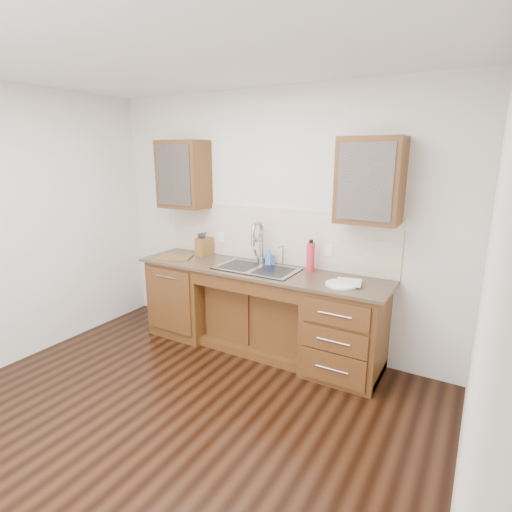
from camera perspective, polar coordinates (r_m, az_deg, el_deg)
The scene contains 26 objects.
ground at distance 3.49m, azimuth -12.63°, elevation -23.04°, with size 4.00×3.50×0.10m, color black.
ceiling at distance 2.87m, azimuth -16.09°, elevation 27.91°, with size 4.00×3.50×0.10m, color white.
wall_back at distance 4.32m, azimuth 2.68°, elevation 5.01°, with size 4.00×0.10×2.70m, color silver.
wall_right at distance 2.10m, azimuth 30.85°, elevation -7.33°, with size 0.10×3.50×2.70m, color silver.
base_cabinet_left at distance 4.77m, azimuth -9.71°, elevation -5.57°, with size 0.70×0.62×0.88m, color #593014.
base_cabinet_center at distance 4.37m, azimuth 0.87°, elevation -8.56°, with size 1.20×0.44×0.70m, color #593014.
base_cabinet_right at distance 3.91m, azimuth 12.62°, elevation -10.32°, with size 0.70×0.62×0.88m, color #593014.
countertop at distance 4.10m, azimuth 0.18°, elevation -2.02°, with size 2.70×0.65×0.03m, color #84705B.
backsplash at distance 4.29m, azimuth 2.28°, elevation 2.98°, with size 2.70×0.02×0.59m, color beige.
sink at distance 4.11m, azimuth 0.07°, elevation -3.01°, with size 0.84×0.46×0.19m, color #9E9EA5.
faucet at distance 4.26m, azimuth 0.81°, elevation 1.60°, with size 0.04×0.04×0.40m, color #999993.
filter_tap at distance 4.17m, azimuth 3.87°, elevation 0.16°, with size 0.02×0.02×0.24m, color #999993.
upper_cabinet_left at distance 4.67m, azimuth -10.29°, elevation 11.38°, with size 0.55×0.34×0.75m, color #593014.
upper_cabinet_right at distance 3.68m, azimuth 16.00°, elevation 10.29°, with size 0.55×0.34×0.75m, color #593014.
outlet_left at distance 4.63m, azimuth -4.94°, elevation 2.72°, with size 0.08×0.01×0.12m, color white.
outlet_right at distance 4.04m, azimuth 10.35°, elevation 0.80°, with size 0.08×0.01×0.12m, color white.
soap_bottle at distance 4.21m, azimuth 2.01°, elevation -0.23°, with size 0.07×0.07×0.16m, color #4077D8.
water_bottle at distance 3.98m, azimuth 7.80°, elevation -0.20°, with size 0.08×0.08×0.30m, color red.
plate at distance 3.67m, azimuth 12.09°, elevation -3.97°, with size 0.29×0.29×0.02m, color white.
dish_towel at distance 3.66m, azimuth 13.13°, elevation -3.67°, with size 0.22×0.16×0.03m, color silver.
knife_block at distance 4.65m, azimuth -7.43°, elevation 1.35°, with size 0.11×0.19×0.21m, color olive.
cutting_board at distance 4.61m, azimuth -11.51°, elevation -0.15°, with size 0.37×0.26×0.02m, color brown.
cup_left_a at distance 4.76m, azimuth -11.52°, elevation 10.76°, with size 0.12×0.12×0.10m, color white.
cup_left_b at distance 4.57m, azimuth -8.76°, elevation 10.77°, with size 0.11×0.11×0.10m, color white.
cup_right_a at distance 3.72m, azimuth 13.86°, elevation 9.71°, with size 0.13×0.13×0.10m, color white.
cup_right_b at distance 3.66m, azimuth 17.79°, elevation 9.30°, with size 0.10×0.10×0.09m, color white.
Camera 1 is at (1.96, -1.98, 2.06)m, focal length 28.00 mm.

